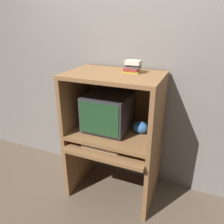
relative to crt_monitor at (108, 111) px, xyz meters
The scene contains 10 objects.
ground_plane 1.01m from the crt_monitor, 76.78° to the right, with size 12.00×12.00×0.00m, color brown.
wall_back 0.49m from the crt_monitor, 76.11° to the left, with size 6.00×0.06×2.60m.
desk_base 0.55m from the crt_monitor, 45.70° to the right, with size 0.90×0.67×0.65m.
desk_monitor_shelf 0.24m from the crt_monitor, 25.46° to the right, with size 0.90×0.61×0.11m.
hutch_upper 0.22m from the crt_monitor, ahead, with size 0.90×0.61×0.60m.
crt_monitor is the anchor object (origin of this frame).
keyboard 0.36m from the crt_monitor, 83.79° to the right, with size 0.38×0.15×0.03m.
mouse 0.45m from the crt_monitor, 36.10° to the right, with size 0.07×0.05×0.03m.
snack_bag 0.36m from the crt_monitor, ahead, with size 0.15×0.11×0.12m.
book_stack 0.52m from the crt_monitor, ahead, with size 0.16×0.12×0.11m.
Camera 1 is at (0.74, -1.54, 1.80)m, focal length 35.00 mm.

